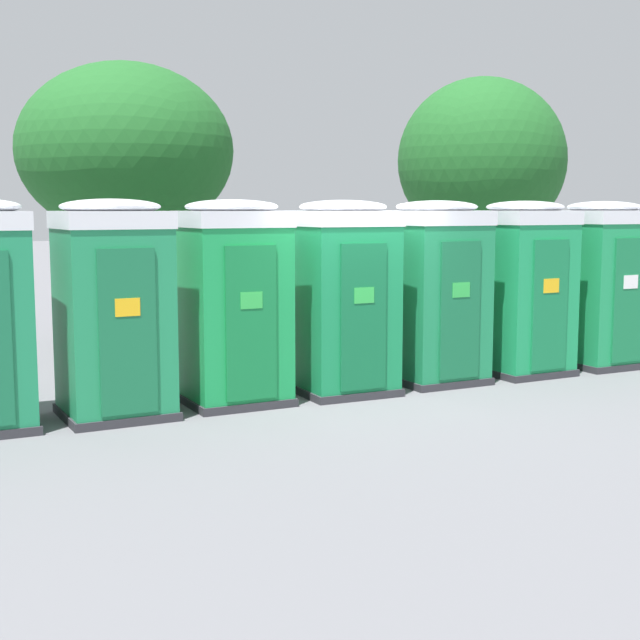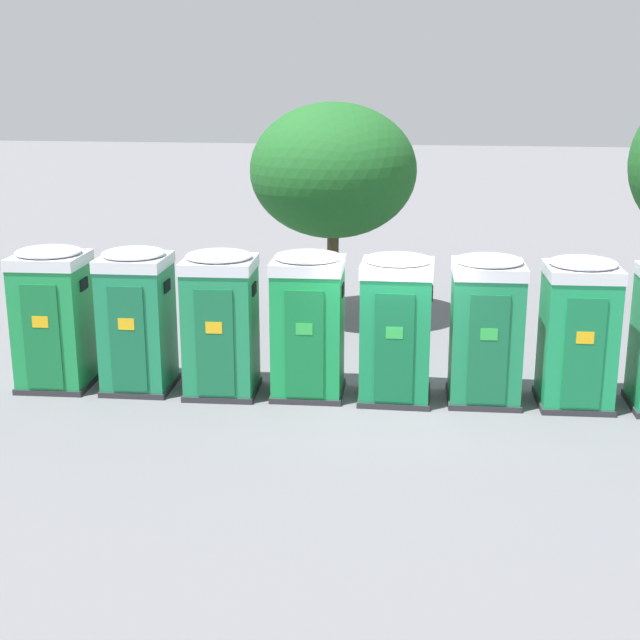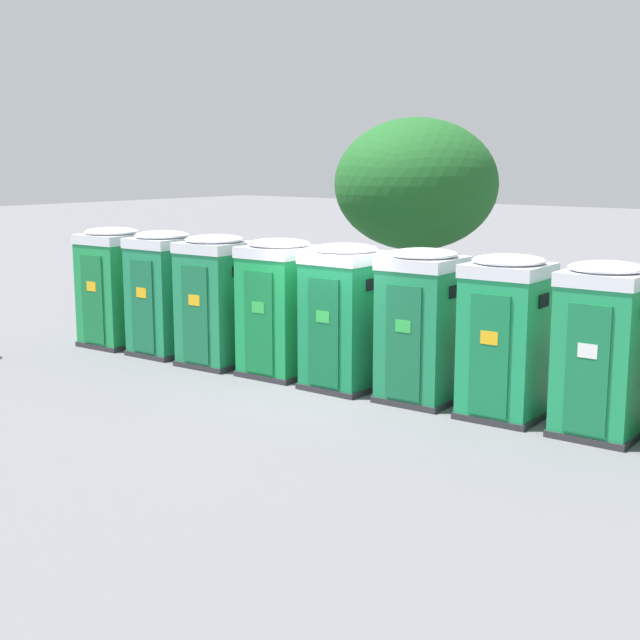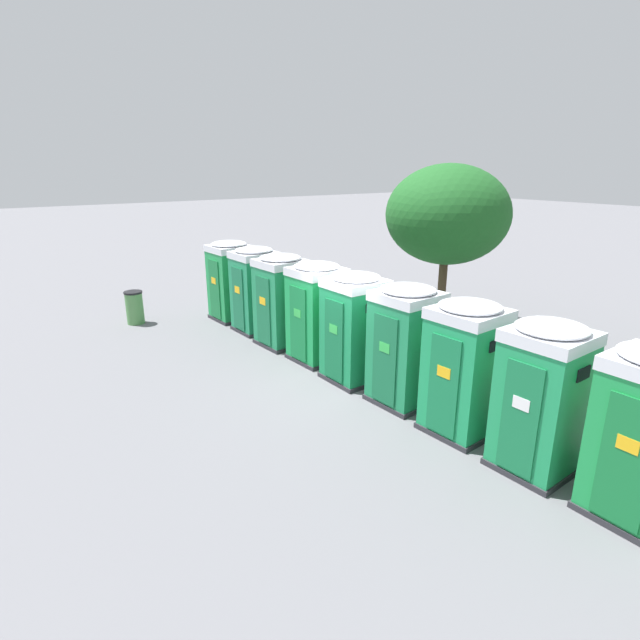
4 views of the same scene
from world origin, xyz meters
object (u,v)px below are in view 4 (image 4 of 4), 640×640
Objects in this scene: portapotty_2 at (281,300)px; portapotty_4 at (354,327)px; portapotty_3 at (317,312)px; portapotty_7 at (542,397)px; portapotty_6 at (464,368)px; portapotty_1 at (255,289)px; portapotty_5 at (405,344)px; portapotty_0 at (231,280)px; trash_can at (135,307)px; street_tree_1 at (447,215)px.

portapotty_2 is 3.02m from portapotty_4.
portapotty_3 and portapotty_7 have the same top height.
portapotty_1 is at bearing -177.73° from portapotty_6.
portapotty_1 is 1.00× the size of portapotty_5.
portapotty_2 is 1.00× the size of portapotty_6.
portapotty_0 and portapotty_7 have the same top height.
portapotty_5 is 1.00× the size of portapotty_7.
portapotty_5 is at bearing -179.15° from portapotty_6.
portapotty_1 reaches higher than trash_can.
portapotty_4 is (1.51, -0.01, 0.00)m from portapotty_3.
portapotty_3 is 1.00× the size of portapotty_7.
trash_can is (-8.82, -3.10, -0.76)m from portapotty_5.
portapotty_3 is (4.53, 0.23, -0.00)m from portapotty_0.
portapotty_1 is 6.04m from portapotty_5.
portapotty_6 is (7.55, 0.30, -0.00)m from portapotty_1.
trash_can is (-1.27, -2.74, -0.76)m from portapotty_0.
street_tree_1 is at bearing 124.37° from portapotty_5.
portapotty_4 is 1.00× the size of portapotty_6.
portapotty_3 is at bearing 2.89° from portapotty_0.
portapotty_2 is at bearing -177.42° from portapotty_7.
portapotty_2 and portapotty_7 have the same top height.
portapotty_3 and portapotty_6 have the same top height.
portapotty_2 is 2.44× the size of trash_can.
portapotty_1 and portapotty_2 have the same top height.
portapotty_5 is at bearing -55.63° from street_tree_1.
trash_can is at bearing -157.94° from portapotty_4.
portapotty_2 reaches higher than trash_can.
portapotty_0 is 1.51m from portapotty_1.
portapotty_5 is (4.52, 0.28, 0.00)m from portapotty_2.
portapotty_1 is at bearing 180.00° from portapotty_2.
portapotty_0 is at bearing -177.28° from portapotty_5.
portapotty_5 is at bearing 2.46° from portapotty_3.
street_tree_1 is (-1.74, 4.88, 2.11)m from portapotty_4.
portapotty_7 is at bearing 2.15° from portapotty_1.
portapotty_6 is at bearing 2.27° from portapotty_1.
portapotty_7 is at bearing 14.96° from trash_can.
portapotty_5 is 2.44× the size of trash_can.
portapotty_4 is at bearing 2.11° from portapotty_0.
portapotty_2 is at bearing 1.56° from portapotty_0.
portapotty_7 is (6.04, 0.19, 0.00)m from portapotty_3.
portapotty_0 is 3.12m from trash_can.
portapotty_1 is 1.51m from portapotty_2.
portapotty_4 is 7.93m from trash_can.
street_tree_1 reaches higher than portapotty_1.
portapotty_7 is at bearing 2.29° from portapotty_0.
portapotty_3 is 6.56m from trash_can.
portapotty_0 is 7.00m from street_tree_1.
portapotty_7 is at bearing 1.21° from portapotty_5.
portapotty_4 is 5.59m from street_tree_1.
portapotty_0 is 7.55m from portapotty_5.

